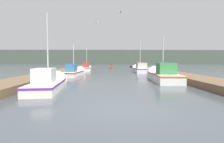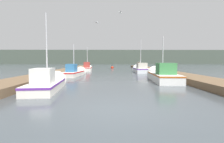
{
  "view_description": "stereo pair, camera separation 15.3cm",
  "coord_description": "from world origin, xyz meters",
  "px_view_note": "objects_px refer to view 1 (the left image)",
  "views": [
    {
      "loc": [
        -0.48,
        -5.7,
        1.65
      ],
      "look_at": [
        -0.04,
        11.32,
        0.55
      ],
      "focal_mm": 28.0,
      "sensor_mm": 36.0,
      "label": 1
    },
    {
      "loc": [
        -0.33,
        -5.7,
        1.65
      ],
      "look_at": [
        -0.04,
        11.32,
        0.55
      ],
      "focal_mm": 28.0,
      "sensor_mm": 36.0,
      "label": 2
    }
  ],
  "objects_px": {
    "fishing_boat_2": "(75,72)",
    "mooring_piling_2": "(70,69)",
    "mooring_piling_1": "(137,65)",
    "fishing_boat_4": "(87,68)",
    "mooring_piling_0": "(139,66)",
    "seagull_lead": "(120,13)",
    "seagull_1": "(97,22)",
    "fishing_boat_0": "(49,83)",
    "channel_buoy": "(111,68)",
    "fishing_boat_1": "(162,75)",
    "fishing_boat_3": "(140,69)"
  },
  "relations": [
    {
      "from": "mooring_piling_0",
      "to": "mooring_piling_2",
      "type": "bearing_deg",
      "value": -132.14
    },
    {
      "from": "fishing_boat_0",
      "to": "fishing_boat_4",
      "type": "xyz_separation_m",
      "value": [
        0.02,
        17.85,
        0.08
      ]
    },
    {
      "from": "mooring_piling_2",
      "to": "fishing_boat_0",
      "type": "bearing_deg",
      "value": -84.28
    },
    {
      "from": "fishing_boat_0",
      "to": "mooring_piling_1",
      "type": "relative_size",
      "value": 3.7
    },
    {
      "from": "fishing_boat_2",
      "to": "channel_buoy",
      "type": "xyz_separation_m",
      "value": [
        4.32,
        17.04,
        -0.2
      ]
    },
    {
      "from": "mooring_piling_1",
      "to": "mooring_piling_2",
      "type": "relative_size",
      "value": 1.14
    },
    {
      "from": "mooring_piling_1",
      "to": "seagull_1",
      "type": "bearing_deg",
      "value": -110.75
    },
    {
      "from": "fishing_boat_1",
      "to": "fishing_boat_2",
      "type": "relative_size",
      "value": 1.18
    },
    {
      "from": "fishing_boat_0",
      "to": "seagull_1",
      "type": "distance_m",
      "value": 7.69
    },
    {
      "from": "fishing_boat_3",
      "to": "fishing_boat_2",
      "type": "bearing_deg",
      "value": -147.5
    },
    {
      "from": "fishing_boat_1",
      "to": "mooring_piling_1",
      "type": "height_order",
      "value": "fishing_boat_1"
    },
    {
      "from": "mooring_piling_0",
      "to": "seagull_lead",
      "type": "height_order",
      "value": "seagull_lead"
    },
    {
      "from": "fishing_boat_1",
      "to": "mooring_piling_1",
      "type": "xyz_separation_m",
      "value": [
        1.12,
        18.55,
        0.25
      ]
    },
    {
      "from": "fishing_boat_0",
      "to": "channel_buoy",
      "type": "distance_m",
      "value": 26.1
    },
    {
      "from": "fishing_boat_0",
      "to": "seagull_lead",
      "type": "height_order",
      "value": "seagull_lead"
    },
    {
      "from": "channel_buoy",
      "to": "seagull_1",
      "type": "xyz_separation_m",
      "value": [
        -1.69,
        -20.13,
        4.82
      ]
    },
    {
      "from": "seagull_lead",
      "to": "seagull_1",
      "type": "bearing_deg",
      "value": -145.17
    },
    {
      "from": "mooring_piling_1",
      "to": "seagull_1",
      "type": "relative_size",
      "value": 2.56
    },
    {
      "from": "fishing_boat_2",
      "to": "mooring_piling_2",
      "type": "bearing_deg",
      "value": 124.9
    },
    {
      "from": "fishing_boat_2",
      "to": "mooring_piling_1",
      "type": "xyz_separation_m",
      "value": [
        9.12,
        14.04,
        0.33
      ]
    },
    {
      "from": "fishing_boat_0",
      "to": "fishing_boat_4",
      "type": "height_order",
      "value": "fishing_boat_0"
    },
    {
      "from": "fishing_boat_1",
      "to": "channel_buoy",
      "type": "xyz_separation_m",
      "value": [
        -3.68,
        21.55,
        -0.28
      ]
    },
    {
      "from": "mooring_piling_2",
      "to": "seagull_1",
      "type": "distance_m",
      "value": 7.24
    },
    {
      "from": "mooring_piling_0",
      "to": "seagull_1",
      "type": "height_order",
      "value": "seagull_1"
    },
    {
      "from": "fishing_boat_0",
      "to": "seagull_lead",
      "type": "relative_size",
      "value": 9.02
    },
    {
      "from": "fishing_boat_0",
      "to": "fishing_boat_1",
      "type": "height_order",
      "value": "fishing_boat_0"
    },
    {
      "from": "fishing_boat_1",
      "to": "fishing_boat_3",
      "type": "relative_size",
      "value": 1.23
    },
    {
      "from": "seagull_1",
      "to": "fishing_boat_1",
      "type": "bearing_deg",
      "value": -44.94
    },
    {
      "from": "fishing_boat_4",
      "to": "channel_buoy",
      "type": "xyz_separation_m",
      "value": [
        4.12,
        7.91,
        -0.29
      ]
    },
    {
      "from": "fishing_boat_4",
      "to": "seagull_lead",
      "type": "bearing_deg",
      "value": -75.74
    },
    {
      "from": "fishing_boat_1",
      "to": "mooring_piling_0",
      "type": "xyz_separation_m",
      "value": [
        1.14,
        17.06,
        0.24
      ]
    },
    {
      "from": "seagull_lead",
      "to": "fishing_boat_1",
      "type": "bearing_deg",
      "value": 81.94
    },
    {
      "from": "fishing_boat_3",
      "to": "fishing_boat_0",
      "type": "bearing_deg",
      "value": -119.54
    },
    {
      "from": "fishing_boat_0",
      "to": "channel_buoy",
      "type": "relative_size",
      "value": 4.78
    },
    {
      "from": "fishing_boat_3",
      "to": "mooring_piling_0",
      "type": "relative_size",
      "value": 3.7
    },
    {
      "from": "fishing_boat_4",
      "to": "seagull_1",
      "type": "xyz_separation_m",
      "value": [
        2.43,
        -12.22,
        4.53
      ]
    },
    {
      "from": "fishing_boat_0",
      "to": "mooring_piling_0",
      "type": "bearing_deg",
      "value": 61.73
    },
    {
      "from": "mooring_piling_1",
      "to": "channel_buoy",
      "type": "relative_size",
      "value": 1.29
    },
    {
      "from": "fishing_boat_0",
      "to": "fishing_boat_3",
      "type": "distance_m",
      "value": 15.88
    },
    {
      "from": "seagull_lead",
      "to": "fishing_boat_2",
      "type": "bearing_deg",
      "value": -149.81
    },
    {
      "from": "fishing_boat_1",
      "to": "fishing_boat_2",
      "type": "distance_m",
      "value": 9.19
    },
    {
      "from": "mooring_piling_2",
      "to": "channel_buoy",
      "type": "xyz_separation_m",
      "value": [
        5.17,
        15.53,
        -0.45
      ]
    },
    {
      "from": "seagull_lead",
      "to": "mooring_piling_0",
      "type": "bearing_deg",
      "value": 152.08
    },
    {
      "from": "fishing_boat_4",
      "to": "mooring_piling_0",
      "type": "height_order",
      "value": "fishing_boat_4"
    },
    {
      "from": "mooring_piling_0",
      "to": "fishing_boat_0",
      "type": "bearing_deg",
      "value": -112.84
    },
    {
      "from": "fishing_boat_2",
      "to": "seagull_lead",
      "type": "bearing_deg",
      "value": -41.19
    },
    {
      "from": "fishing_boat_4",
      "to": "fishing_boat_3",
      "type": "bearing_deg",
      "value": -30.33
    },
    {
      "from": "fishing_boat_0",
      "to": "mooring_piling_1",
      "type": "distance_m",
      "value": 24.46
    },
    {
      "from": "fishing_boat_4",
      "to": "fishing_boat_1",
      "type": "bearing_deg",
      "value": -63.25
    },
    {
      "from": "mooring_piling_1",
      "to": "channel_buoy",
      "type": "bearing_deg",
      "value": 148.01
    }
  ]
}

